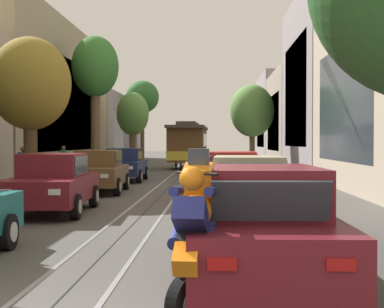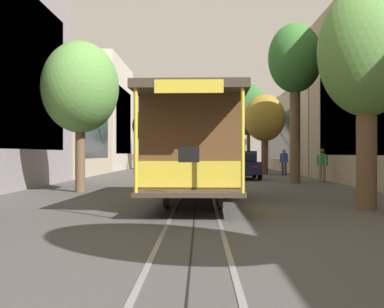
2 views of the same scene
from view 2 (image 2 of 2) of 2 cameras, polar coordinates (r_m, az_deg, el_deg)
ground_plane at (r=26.66m, az=0.63°, el=-3.04°), size 161.92×161.92×0.00m
trolley_track_rails at (r=22.19m, az=0.57°, el=-3.64°), size 1.14×72.77×0.01m
building_facade_right at (r=26.64m, az=-19.76°, el=6.76°), size 5.70×64.47×10.70m
parked_car_teal_near_left at (r=49.01m, az=3.82°, el=-0.72°), size 2.04×4.38×1.58m
parked_car_maroon_second_left at (r=42.48m, az=4.02°, el=-0.83°), size 2.13×4.42×1.58m
parked_car_brown_mid_left at (r=36.35m, az=4.57°, el=-0.97°), size 2.11×4.41×1.58m
parked_car_navy_fourth_left at (r=30.19m, az=5.30°, el=-1.17°), size 2.04×4.38×1.58m
parked_car_maroon_near_right at (r=50.09m, az=-2.03°, el=-0.71°), size 2.07×4.39×1.58m
parked_car_beige_second_right at (r=44.86m, az=-2.60°, el=-0.79°), size 2.09×4.40×1.58m
parked_car_red_mid_right at (r=39.32m, az=-2.83°, el=-0.90°), size 2.09×4.40×1.58m
street_tree_kerb_left_near at (r=48.89m, az=6.06°, el=4.73°), size 3.34×2.76×7.84m
street_tree_kerb_left_second at (r=37.78m, az=7.77°, el=3.76°), size 2.87×2.80×5.60m
street_tree_kerb_left_mid at (r=26.65m, az=10.94°, el=9.66°), size 2.59×2.80×7.75m
street_tree_kerb_left_fourth at (r=14.49m, az=18.15°, el=9.94°), size 2.49×2.16×5.68m
street_tree_kerb_right_near at (r=50.01m, az=-4.61°, el=2.97°), size 3.15×2.53×5.70m
street_tree_kerb_right_second at (r=20.46m, az=-11.87°, el=6.93°), size 2.88×3.05×5.62m
cable_car_trolley at (r=15.84m, az=0.43°, el=0.90°), size 2.76×9.17×3.28m
motorcycle_with_rider at (r=51.50m, az=-1.07°, el=-0.51°), size 0.55×1.85×1.83m
pedestrian_on_left_pavement at (r=49.73m, az=-6.07°, el=-0.55°), size 0.55×0.40×1.67m
pedestrian_on_right_pavement at (r=27.53m, az=13.77°, el=-0.97°), size 0.55×0.37×1.68m
pedestrian_crossing_far at (r=35.65m, az=9.81°, el=-0.71°), size 0.55×0.38×1.72m
fire_hydrant at (r=42.20m, az=6.18°, el=-1.35°), size 0.40×0.22×0.84m
street_sign_post at (r=46.72m, az=5.67°, el=0.38°), size 0.36×0.10×2.79m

